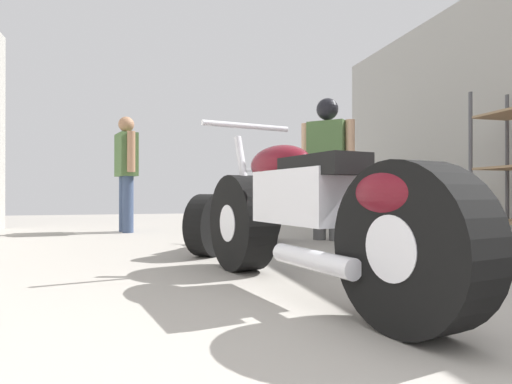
% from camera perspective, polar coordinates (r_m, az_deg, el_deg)
% --- Properties ---
extents(ground_plane, '(16.27, 16.27, 0.00)m').
position_cam_1_polar(ground_plane, '(4.06, -1.95, -8.23)').
color(ground_plane, gray).
extents(garage_partition_right, '(0.08, 7.46, 3.10)m').
position_cam_1_polar(garage_partition_right, '(5.70, 31.06, 9.74)').
color(garage_partition_right, '#A3A099').
rests_on(garage_partition_right, ground_plane).
extents(motorcycle_maroon_cruiser, '(0.86, 2.28, 1.07)m').
position_cam_1_polar(motorcycle_maroon_cruiser, '(2.38, 6.73, -3.03)').
color(motorcycle_maroon_cruiser, black).
rests_on(motorcycle_maroon_cruiser, ground_plane).
extents(motorcycle_black_naked, '(1.31, 1.53, 0.86)m').
position_cam_1_polar(motorcycle_black_naked, '(4.36, -2.31, -2.93)').
color(motorcycle_black_naked, black).
rests_on(motorcycle_black_naked, ground_plane).
extents(mechanic_in_blue, '(0.36, 0.68, 1.69)m').
position_cam_1_polar(mechanic_in_blue, '(6.48, -17.11, 3.27)').
color(mechanic_in_blue, '#384766').
rests_on(mechanic_in_blue, ground_plane).
extents(mechanic_with_helmet, '(0.56, 0.54, 1.73)m').
position_cam_1_polar(mechanic_with_helmet, '(5.22, 9.61, 4.93)').
color(mechanic_with_helmet, '#4C4C4C').
rests_on(mechanic_with_helmet, ground_plane).
extents(red_toolbox, '(0.42, 0.30, 0.20)m').
position_cam_1_polar(red_toolbox, '(4.23, 27.12, -6.52)').
color(red_toolbox, '#B21919').
rests_on(red_toolbox, ground_plane).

